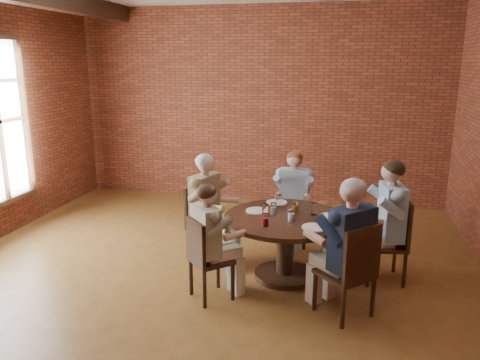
% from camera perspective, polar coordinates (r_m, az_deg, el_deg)
% --- Properties ---
extents(floor, '(7.00, 7.00, 0.00)m').
position_cam_1_polar(floor, '(5.48, -4.67, -12.46)').
color(floor, brown).
rests_on(floor, ground).
extents(wall_back, '(7.00, 0.00, 7.00)m').
position_cam_1_polar(wall_back, '(8.33, 2.22, 9.04)').
color(wall_back, brown).
rests_on(wall_back, ground).
extents(dining_table, '(1.41, 1.41, 0.75)m').
position_cam_1_polar(dining_table, '(5.43, 5.57, -6.65)').
color(dining_table, black).
rests_on(dining_table, floor).
extents(chair_a, '(0.54, 0.54, 0.98)m').
position_cam_1_polar(chair_a, '(5.62, 18.07, -6.58)').
color(chair_a, black).
rests_on(chair_a, floor).
extents(diner_a, '(0.79, 0.69, 1.41)m').
position_cam_1_polar(diner_a, '(5.54, 17.25, -4.87)').
color(diner_a, '#478DBA').
rests_on(diner_a, floor).
extents(chair_b, '(0.42, 0.42, 0.92)m').
position_cam_1_polar(chair_b, '(6.51, 6.53, -3.36)').
color(chair_b, black).
rests_on(chair_b, floor).
extents(diner_b, '(0.52, 0.63, 1.29)m').
position_cam_1_polar(diner_b, '(6.39, 6.51, -2.31)').
color(diner_b, '#8EA2B4').
rests_on(diner_b, floor).
extents(chair_c, '(0.55, 0.55, 0.95)m').
position_cam_1_polar(chair_c, '(5.98, -4.52, -4.76)').
color(chair_c, black).
rests_on(chair_c, floor).
extents(diner_c, '(0.80, 0.73, 1.36)m').
position_cam_1_polar(diner_c, '(5.88, -3.84, -3.40)').
color(diner_c, brown).
rests_on(diner_c, floor).
extents(chair_d, '(0.55, 0.55, 0.90)m').
position_cam_1_polar(chair_d, '(4.95, -4.32, -9.24)').
color(chair_d, black).
rests_on(chair_d, floor).
extents(diner_d, '(0.76, 0.76, 1.26)m').
position_cam_1_polar(diner_d, '(4.93, -3.55, -7.59)').
color(diner_d, tan).
rests_on(diner_d, floor).
extents(chair_e, '(0.65, 0.65, 0.98)m').
position_cam_1_polar(chair_e, '(4.71, 13.53, -10.43)').
color(chair_e, black).
rests_on(chair_e, floor).
extents(diner_e, '(0.90, 0.90, 1.40)m').
position_cam_1_polar(diner_e, '(4.70, 12.82, -8.09)').
color(diner_e, '#15213C').
rests_on(diner_e, floor).
extents(plate_a, '(0.26, 0.26, 0.01)m').
position_cam_1_polar(plate_a, '(5.40, 11.00, -4.39)').
color(plate_a, white).
rests_on(plate_a, dining_table).
extents(plate_b, '(0.26, 0.26, 0.01)m').
position_cam_1_polar(plate_b, '(5.84, 4.48, -2.73)').
color(plate_b, white).
rests_on(plate_b, dining_table).
extents(plate_c, '(0.26, 0.26, 0.01)m').
position_cam_1_polar(plate_c, '(5.51, 2.07, -3.74)').
color(plate_c, white).
rests_on(plate_c, dining_table).
extents(plate_d, '(0.26, 0.26, 0.01)m').
position_cam_1_polar(plate_d, '(5.03, 9.01, -5.72)').
color(plate_d, white).
rests_on(plate_d, dining_table).
extents(glass_a, '(0.07, 0.07, 0.14)m').
position_cam_1_polar(glass_a, '(5.43, 8.99, -3.49)').
color(glass_a, white).
rests_on(glass_a, dining_table).
extents(glass_b, '(0.07, 0.07, 0.14)m').
position_cam_1_polar(glass_b, '(5.47, 6.75, -3.29)').
color(glass_b, white).
rests_on(glass_b, dining_table).
extents(glass_c, '(0.07, 0.07, 0.14)m').
position_cam_1_polar(glass_c, '(5.70, 4.78, -2.50)').
color(glass_c, white).
rests_on(glass_c, dining_table).
extents(glass_d, '(0.07, 0.07, 0.14)m').
position_cam_1_polar(glass_d, '(5.38, 4.11, -3.52)').
color(glass_d, white).
rests_on(glass_d, dining_table).
extents(glass_e, '(0.07, 0.07, 0.14)m').
position_cam_1_polar(glass_e, '(5.34, 3.08, -3.64)').
color(glass_e, white).
rests_on(glass_e, dining_table).
extents(glass_f, '(0.07, 0.07, 0.14)m').
position_cam_1_polar(glass_f, '(5.01, 3.08, -4.88)').
color(glass_f, white).
rests_on(glass_f, dining_table).
extents(glass_g, '(0.07, 0.07, 0.14)m').
position_cam_1_polar(glass_g, '(5.18, 6.26, -4.28)').
color(glass_g, white).
rests_on(glass_g, dining_table).
extents(smartphone, '(0.07, 0.13, 0.01)m').
position_cam_1_polar(smartphone, '(5.12, 11.06, -5.47)').
color(smartphone, black).
rests_on(smartphone, dining_table).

